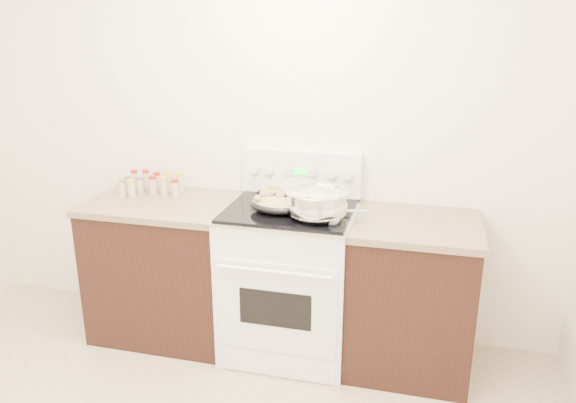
% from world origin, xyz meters
% --- Properties ---
extents(room_shell, '(4.10, 3.60, 2.75)m').
position_xyz_m(room_shell, '(0.00, 0.00, 1.70)').
color(room_shell, white).
rests_on(room_shell, ground).
extents(counter_left, '(0.93, 0.67, 0.92)m').
position_xyz_m(counter_left, '(-0.48, 1.43, 0.46)').
color(counter_left, black).
rests_on(counter_left, ground).
extents(counter_right, '(0.73, 0.67, 0.92)m').
position_xyz_m(counter_right, '(1.08, 1.43, 0.46)').
color(counter_right, black).
rests_on(counter_right, ground).
extents(kitchen_range, '(0.78, 0.73, 1.22)m').
position_xyz_m(kitchen_range, '(0.35, 1.42, 0.49)').
color(kitchen_range, white).
rests_on(kitchen_range, ground).
extents(mixing_bowl, '(0.45, 0.45, 0.21)m').
position_xyz_m(mixing_bowl, '(0.53, 1.30, 1.02)').
color(mixing_bowl, silver).
rests_on(mixing_bowl, kitchen_range).
extents(roasting_pan, '(0.36, 0.28, 0.11)m').
position_xyz_m(roasting_pan, '(0.29, 1.33, 0.99)').
color(roasting_pan, black).
rests_on(roasting_pan, kitchen_range).
extents(baking_sheet, '(0.39, 0.31, 0.05)m').
position_xyz_m(baking_sheet, '(0.27, 1.70, 0.96)').
color(baking_sheet, black).
rests_on(baking_sheet, kitchen_range).
extents(wooden_spoon, '(0.14, 0.26, 0.04)m').
position_xyz_m(wooden_spoon, '(0.34, 1.45, 0.95)').
color(wooden_spoon, tan).
rests_on(wooden_spoon, kitchen_range).
extents(blue_ladle, '(0.23, 0.21, 0.10)m').
position_xyz_m(blue_ladle, '(0.65, 1.23, 0.98)').
color(blue_ladle, '#A0CCEE').
rests_on(blue_ladle, kitchen_range).
extents(spice_jars, '(0.39, 0.23, 0.13)m').
position_xyz_m(spice_jars, '(-0.63, 1.56, 0.98)').
color(spice_jars, '#BFB28C').
rests_on(spice_jars, counter_left).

